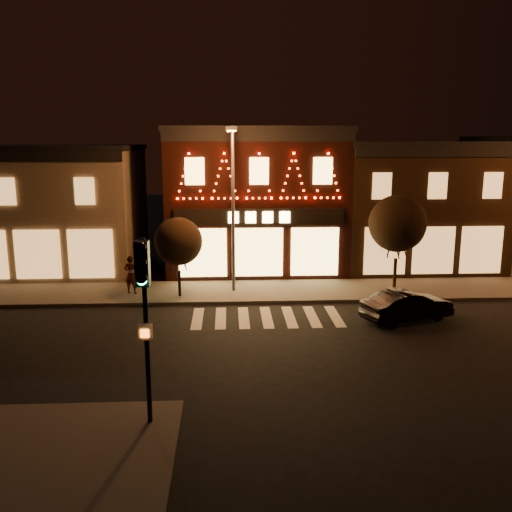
{
  "coord_description": "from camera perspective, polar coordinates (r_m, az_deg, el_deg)",
  "views": [
    {
      "loc": [
        -1.65,
        -18.98,
        7.59
      ],
      "look_at": [
        -0.47,
        4.0,
        2.74
      ],
      "focal_mm": 38.83,
      "sensor_mm": 36.0,
      "label": 1
    }
  ],
  "objects": [
    {
      "name": "sidewalk_far",
      "position": [
        28.24,
        4.59,
        -3.58
      ],
      "size": [
        44.0,
        4.0,
        0.15
      ],
      "primitive_type": "cube",
      "color": "#47423D",
      "rests_on": "ground"
    },
    {
      "name": "sidewalk_near",
      "position": [
        14.55,
        -23.46,
        -20.27
      ],
      "size": [
        7.0,
        7.0,
        0.15
      ],
      "primitive_type": "cube",
      "color": "#47423D",
      "rests_on": "ground"
    },
    {
      "name": "tree_left",
      "position": [
        26.62,
        -8.01,
        1.49
      ],
      "size": [
        2.3,
        2.3,
        3.84
      ],
      "rotation": [
        0.0,
        0.0,
        -0.23
      ],
      "color": "black",
      "rests_on": "sidewalk_far"
    },
    {
      "name": "building_pulp",
      "position": [
        33.17,
        -0.09,
        5.96
      ],
      "size": [
        10.2,
        8.34,
        8.3
      ],
      "color": "black",
      "rests_on": "ground"
    },
    {
      "name": "tree_right",
      "position": [
        28.49,
        14.38,
        3.26
      ],
      "size": [
        2.86,
        2.86,
        4.78
      ],
      "rotation": [
        0.0,
        0.0,
        -0.06
      ],
      "color": "black",
      "rests_on": "sidewalk_far"
    },
    {
      "name": "pedestrian",
      "position": [
        27.86,
        -12.75,
        -1.87
      ],
      "size": [
        0.77,
        0.59,
        1.9
      ],
      "primitive_type": "imported",
      "rotation": [
        0.0,
        0.0,
        2.93
      ],
      "color": "gray",
      "rests_on": "sidewalk_far"
    },
    {
      "name": "building_right_a",
      "position": [
        35.01,
        15.7,
        5.17
      ],
      "size": [
        9.2,
        8.28,
        7.5
      ],
      "color": "#352112",
      "rests_on": "ground"
    },
    {
      "name": "traffic_signal_near",
      "position": [
        14.35,
        -11.46,
        -4.12
      ],
      "size": [
        0.36,
        0.52,
        5.02
      ],
      "rotation": [
        0.0,
        0.0,
        -0.03
      ],
      "color": "black",
      "rests_on": "sidewalk_near"
    },
    {
      "name": "dark_sedan",
      "position": [
        24.52,
        15.33,
        -4.95
      ],
      "size": [
        4.25,
        2.75,
        1.32
      ],
      "primitive_type": "imported",
      "rotation": [
        0.0,
        0.0,
        1.94
      ],
      "color": "black",
      "rests_on": "ground"
    },
    {
      "name": "ground",
      "position": [
        20.5,
        1.9,
        -9.84
      ],
      "size": [
        120.0,
        120.0,
        0.0
      ],
      "primitive_type": "plane",
      "color": "black",
      "rests_on": "ground"
    },
    {
      "name": "streetlamp_mid",
      "position": [
        26.85,
        -2.4,
        6.13
      ],
      "size": [
        0.52,
        1.85,
        8.09
      ],
      "rotation": [
        0.0,
        0.0,
        0.03
      ],
      "color": "#59595E",
      "rests_on": "sidewalk_far"
    },
    {
      "name": "building_left",
      "position": [
        35.09,
        -21.88,
        4.61
      ],
      "size": [
        12.2,
        8.28,
        7.3
      ],
      "color": "#6F5F4E",
      "rests_on": "ground"
    }
  ]
}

